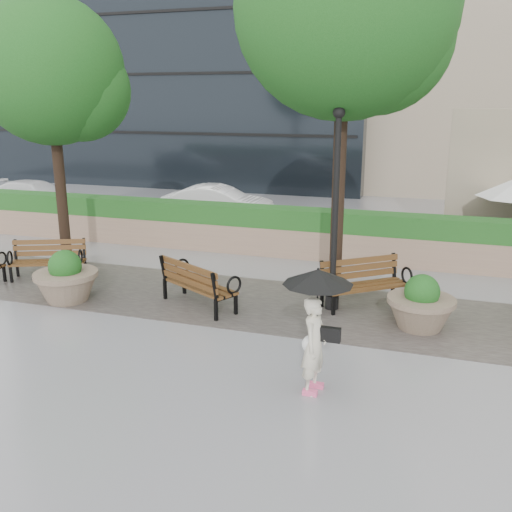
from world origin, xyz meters
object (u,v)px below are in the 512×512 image
(planter_right, at_px, (421,308))
(pedestrian, at_px, (316,319))
(planter_left, at_px, (66,281))
(bench_3, at_px, (364,293))
(car_right, at_px, (219,204))
(lamppost, at_px, (335,224))
(bench_1, at_px, (49,268))
(bench_2, at_px, (199,293))
(car_left, at_px, (36,197))

(planter_right, relative_size, pedestrian, 0.68)
(planter_left, distance_m, pedestrian, 6.42)
(bench_3, height_order, car_right, car_right)
(lamppost, distance_m, car_right, 9.38)
(bench_1, xyz_separation_m, planter_left, (1.41, -1.22, 0.17))
(bench_2, relative_size, planter_right, 1.53)
(bench_2, distance_m, car_left, 12.78)
(bench_2, height_order, lamppost, lamppost)
(bench_2, bearing_deg, planter_right, -148.40)
(bench_1, xyz_separation_m, lamppost, (6.99, 0.10, 1.54))
(car_left, bearing_deg, planter_left, -140.52)
(bench_3, bearing_deg, car_right, 92.22)
(bench_3, relative_size, planter_right, 1.47)
(lamppost, relative_size, pedestrian, 2.17)
(bench_1, bearing_deg, bench_2, -31.75)
(bench_3, bearing_deg, planter_right, -76.54)
(car_left, distance_m, pedestrian, 16.95)
(bench_1, xyz_separation_m, bench_3, (7.61, 0.49, 0.02))
(planter_left, height_order, lamppost, lamppost)
(bench_3, xyz_separation_m, car_left, (-13.53, 6.55, 0.31))
(bench_2, relative_size, car_right, 0.50)
(bench_1, distance_m, lamppost, 7.16)
(car_left, bearing_deg, planter_right, -119.03)
(bench_3, bearing_deg, planter_left, 156.65)
(bench_3, xyz_separation_m, car_right, (-6.16, 7.09, 0.35))
(lamppost, distance_m, pedestrian, 3.62)
(car_right, bearing_deg, planter_left, 174.49)
(car_left, relative_size, pedestrian, 2.19)
(bench_2, relative_size, lamppost, 0.48)
(bench_3, bearing_deg, bench_2, 160.27)
(lamppost, height_order, car_left, lamppost)
(bench_3, bearing_deg, car_left, 115.43)
(lamppost, bearing_deg, bench_2, -164.35)
(car_left, bearing_deg, pedestrian, -130.32)
(bench_3, distance_m, car_left, 15.03)
(car_right, bearing_deg, pedestrian, -156.89)
(bench_3, relative_size, car_right, 0.48)
(planter_left, relative_size, car_left, 0.33)
(car_right, bearing_deg, bench_1, 163.95)
(lamppost, xyz_separation_m, pedestrian, (0.40, -3.54, -0.66))
(planter_left, distance_m, car_right, 8.80)
(planter_left, relative_size, planter_right, 1.06)
(planter_left, xyz_separation_m, planter_right, (7.39, 0.79, -0.03))
(planter_left, xyz_separation_m, lamppost, (5.58, 1.32, 1.38))
(bench_2, xyz_separation_m, car_right, (-2.83, 8.24, 0.35))
(car_left, distance_m, car_right, 7.39)
(planter_left, bearing_deg, planter_right, 6.10)
(lamppost, bearing_deg, bench_3, 32.11)
(bench_1, xyz_separation_m, car_right, (1.45, 7.58, 0.37))
(bench_3, distance_m, lamppost, 1.69)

